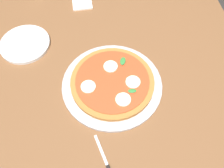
% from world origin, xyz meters
% --- Properties ---
extents(ground_plane, '(6.00, 6.00, 0.00)m').
position_xyz_m(ground_plane, '(0.00, 0.00, 0.00)').
color(ground_plane, '#2D2B28').
extents(dining_table, '(1.24, 1.06, 0.74)m').
position_xyz_m(dining_table, '(0.00, 0.00, 0.64)').
color(dining_table, brown).
rests_on(dining_table, ground_plane).
extents(serving_tray, '(0.37, 0.37, 0.01)m').
position_xyz_m(serving_tray, '(0.01, -0.04, 0.75)').
color(serving_tray, '#B2B2B7').
rests_on(serving_tray, dining_table).
extents(pizza, '(0.31, 0.31, 0.03)m').
position_xyz_m(pizza, '(0.01, -0.04, 0.76)').
color(pizza, '#B27033').
rests_on(pizza, serving_tray).
extents(plate_white, '(0.21, 0.21, 0.01)m').
position_xyz_m(plate_white, '(-0.23, -0.37, 0.75)').
color(plate_white, white).
rests_on(plate_white, dining_table).
extents(napkin, '(0.13, 0.09, 0.01)m').
position_xyz_m(napkin, '(-0.47, -0.12, 0.74)').
color(napkin, white).
rests_on(napkin, dining_table).
extents(knife, '(0.17, 0.05, 0.01)m').
position_xyz_m(knife, '(0.31, -0.10, 0.74)').
color(knife, black).
rests_on(knife, dining_table).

